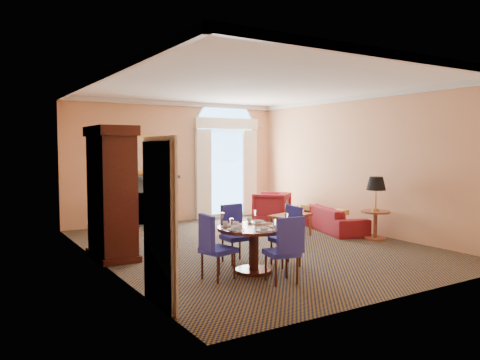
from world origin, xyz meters
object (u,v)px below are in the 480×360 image
armoire (112,195)px  sofa (335,219)px  armchair (272,207)px  dining_table (254,238)px  coffee_table (290,216)px  side_table (376,200)px

armoire → sofa: bearing=-0.9°
armchair → sofa: bearing=65.1°
armoire → sofa: size_ratio=1.19×
dining_table → coffee_table: dining_table is taller
dining_table → side_table: bearing=13.2°
dining_table → sofa: dining_table is taller
coffee_table → armchair: bearing=50.3°
dining_table → coffee_table: (2.37, 2.12, -0.10)m
side_table → coffee_table: bearing=136.9°
dining_table → side_table: size_ratio=0.88×
armoire → coffee_table: 4.04m
coffee_table → side_table: side_table is taller
dining_table → sofa: bearing=29.4°
armoire → sofa: (5.27, -0.08, -0.85)m
sofa → armchair: bearing=31.6°
sofa → armoire: bearing=105.8°
side_table → dining_table: bearing=-166.8°
coffee_table → side_table: (1.33, -1.25, 0.41)m
dining_table → armchair: size_ratio=1.32×
dining_table → armchair: dining_table is taller
armchair → side_table: (0.55, -3.07, 0.46)m
armoire → sofa: 5.34m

